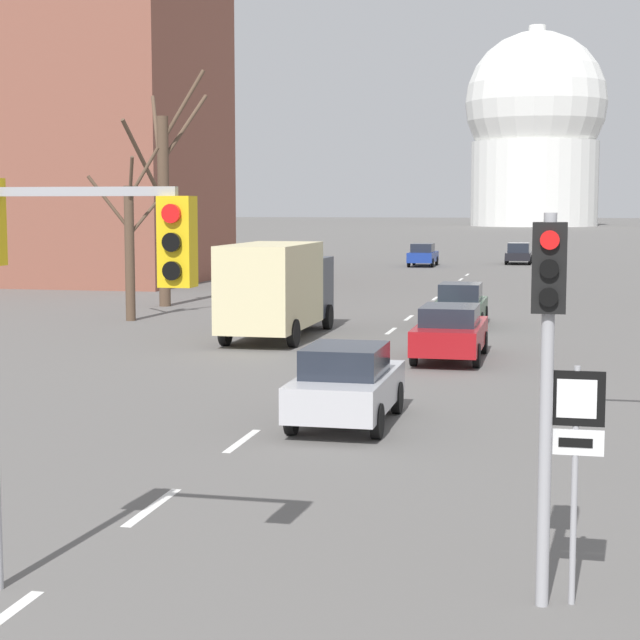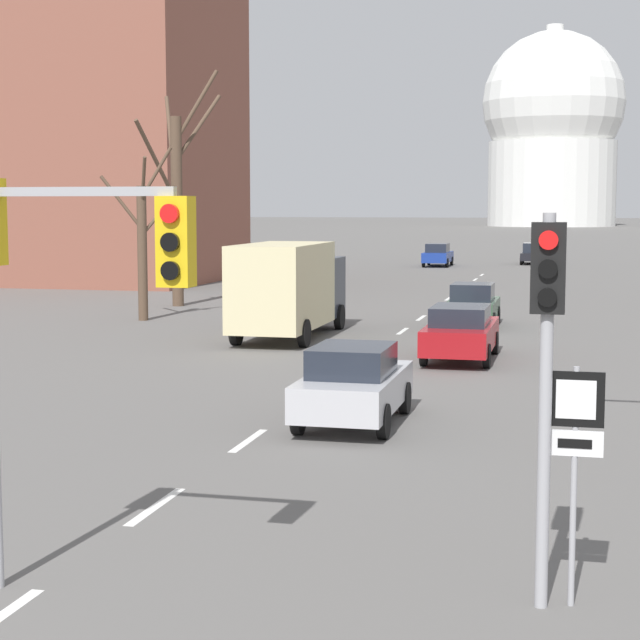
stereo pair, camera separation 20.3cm
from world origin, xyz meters
name	(u,v)px [view 2 (the right image)]	position (x,y,z in m)	size (l,w,h in m)	color
lane_stripe_1	(156,506)	(0.00, 9.49, 0.00)	(0.16, 2.00, 0.01)	silver
lane_stripe_2	(249,440)	(0.00, 13.99, 0.00)	(0.16, 2.00, 0.01)	silver
lane_stripe_3	(308,398)	(0.00, 18.49, 0.00)	(0.16, 2.00, 0.01)	silver
lane_stripe_4	(349,369)	(0.00, 22.99, 0.00)	(0.16, 2.00, 0.01)	silver
lane_stripe_5	(379,348)	(0.00, 27.49, 0.00)	(0.16, 2.00, 0.01)	silver
lane_stripe_6	(403,331)	(0.00, 31.99, 0.00)	(0.16, 2.00, 0.01)	silver
lane_stripe_7	(421,318)	(0.00, 36.49, 0.00)	(0.16, 2.00, 0.01)	silver
lane_stripe_8	(436,307)	(0.00, 40.99, 0.00)	(0.16, 2.00, 0.01)	silver
lane_stripe_9	(448,299)	(0.00, 45.49, 0.00)	(0.16, 2.00, 0.01)	silver
lane_stripe_10	(459,291)	(0.00, 49.99, 0.00)	(0.16, 2.00, 0.01)	silver
lane_stripe_11	(468,285)	(0.00, 54.49, 0.00)	(0.16, 2.00, 0.01)	silver
lane_stripe_12	(475,280)	(0.00, 58.99, 0.00)	(0.16, 2.00, 0.01)	silver
lane_stripe_13	(482,275)	(0.00, 63.49, 0.00)	(0.16, 2.00, 0.01)	silver
traffic_signal_near_right	(547,333)	(5.58, 6.81, 3.00)	(0.36, 0.34, 4.28)	#9E9EA3
traffic_signal_centre_tall	(53,273)	(0.30, 5.96, 3.61)	(2.59, 0.34, 4.75)	#9E9EA3
route_sign_post	(575,444)	(5.89, 6.92, 1.81)	(0.60, 0.08, 2.64)	#9E9EA3
sedan_near_left	(461,332)	(2.71, 25.41, 0.81)	(1.89, 4.59, 1.56)	maroon
sedan_near_right	(534,254)	(2.69, 76.97, 0.80)	(1.92, 4.21, 1.60)	black
sedan_mid_centre	(473,305)	(2.23, 34.02, 0.79)	(1.78, 3.81, 1.57)	#2D4C33
sedan_far_left	(438,255)	(-3.97, 72.46, 0.84)	(1.86, 4.55, 1.65)	navy
sedan_far_right	(354,384)	(1.59, 15.93, 0.82)	(1.83, 4.07, 1.60)	#B7B7BC
delivery_truck	(289,287)	(-3.37, 29.24, 1.70)	(2.44, 7.20, 3.14)	#333842
bare_tree_left_near	(177,196)	(-11.05, 39.12, 4.77)	(3.28, 5.72, 10.22)	brown
bare_tree_left_far	(142,243)	(-10.19, 33.17, 2.94)	(2.64, 2.37, 6.58)	brown
capitol_dome	(553,129)	(0.00, 233.74, 20.86)	(30.31, 30.31, 42.82)	silver
apartment_block_left	(66,90)	(-23.36, 53.36, 11.09)	(18.00, 14.00, 22.19)	brown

